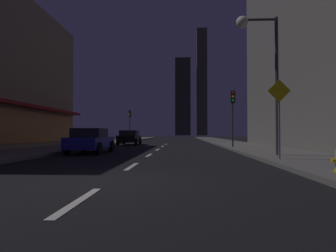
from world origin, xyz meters
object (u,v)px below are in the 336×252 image
traffic_light_far_left (130,118)px  fire_hydrant_far_left (93,141)px  street_lamp_right (259,51)px  pedestrian_crossing_sign (279,112)px  car_parked_near (91,140)px  car_parked_far (129,137)px  traffic_light_near_right (233,106)px

traffic_light_far_left → fire_hydrant_far_left: bearing=-91.5°
street_lamp_right → pedestrian_crossing_sign: 3.72m
car_parked_near → car_parked_far: same height
pedestrian_crossing_sign → traffic_light_near_right: bearing=90.6°
traffic_light_near_right → traffic_light_far_left: bearing=121.7°
car_parked_near → traffic_light_near_right: size_ratio=1.01×
traffic_light_far_left → pedestrian_crossing_sign: (11.10, -27.89, -1.18)m
car_parked_far → pedestrian_crossing_sign: bearing=-62.2°
traffic_light_far_left → street_lamp_right: (10.88, -25.77, 1.87)m
car_parked_far → traffic_light_near_right: size_ratio=1.01×
pedestrian_crossing_sign → traffic_light_far_left: bearing=111.7°
traffic_light_far_left → traffic_light_near_right: bearing=-58.3°
pedestrian_crossing_sign → car_parked_far: bearing=117.8°
car_parked_far → fire_hydrant_far_left: size_ratio=6.48×
traffic_light_near_right → pedestrian_crossing_sign: size_ratio=1.33×
car_parked_near → fire_hydrant_far_left: bearing=106.2°
fire_hydrant_far_left → traffic_light_near_right: traffic_light_near_right is taller
car_parked_far → traffic_light_near_right: (9.10, -7.37, 2.45)m
traffic_light_near_right → pedestrian_crossing_sign: bearing=-89.4°
traffic_light_near_right → street_lamp_right: street_lamp_right is taller
car_parked_far → street_lamp_right: size_ratio=0.64×
fire_hydrant_far_left → pedestrian_crossing_sign: 17.37m
car_parked_near → pedestrian_crossing_sign: bearing=-28.7°
fire_hydrant_far_left → traffic_light_far_left: bearing=88.5°
traffic_light_near_right → street_lamp_right: (-0.12, -7.94, 1.87)m
traffic_light_near_right → traffic_light_far_left: same height
car_parked_near → car_parked_far: (0.00, 12.40, 0.00)m
traffic_light_near_right → street_lamp_right: bearing=-90.9°
fire_hydrant_far_left → street_lamp_right: bearing=-43.8°
traffic_light_far_left → street_lamp_right: 28.03m
street_lamp_right → pedestrian_crossing_sign: size_ratio=2.09×
street_lamp_right → traffic_light_far_left: bearing=112.9°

